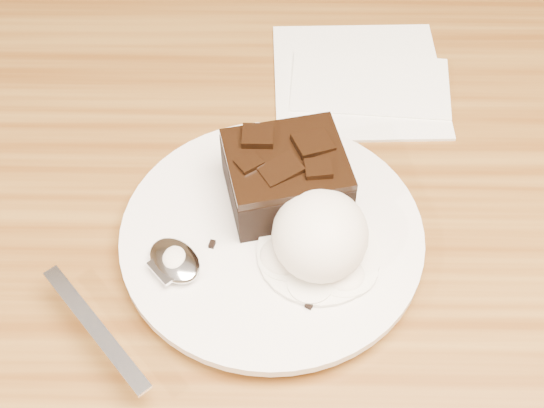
{
  "coord_description": "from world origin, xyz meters",
  "views": [
    {
      "loc": [
        -0.08,
        -0.34,
        1.23
      ],
      "look_at": [
        -0.09,
        0.01,
        0.79
      ],
      "focal_mm": 49.43,
      "sensor_mm": 36.0,
      "label": 1
    }
  ],
  "objects_px": {
    "brownie": "(286,179)",
    "napkin": "(358,79)",
    "plate": "(272,239)",
    "ice_cream_scoop": "(320,235)",
    "spoon": "(175,262)"
  },
  "relations": [
    {
      "from": "plate",
      "to": "spoon",
      "type": "relative_size",
      "value": 1.28
    },
    {
      "from": "brownie",
      "to": "spoon",
      "type": "bearing_deg",
      "value": -140.49
    },
    {
      "from": "plate",
      "to": "brownie",
      "type": "bearing_deg",
      "value": 73.44
    },
    {
      "from": "plate",
      "to": "brownie",
      "type": "distance_m",
      "value": 0.05
    },
    {
      "from": "spoon",
      "to": "ice_cream_scoop",
      "type": "bearing_deg",
      "value": -34.83
    },
    {
      "from": "plate",
      "to": "napkin",
      "type": "xyz_separation_m",
      "value": [
        0.08,
        0.19,
        -0.01
      ]
    },
    {
      "from": "brownie",
      "to": "ice_cream_scoop",
      "type": "distance_m",
      "value": 0.06
    },
    {
      "from": "brownie",
      "to": "napkin",
      "type": "relative_size",
      "value": 0.57
    },
    {
      "from": "spoon",
      "to": "napkin",
      "type": "height_order",
      "value": "spoon"
    },
    {
      "from": "brownie",
      "to": "ice_cream_scoop",
      "type": "bearing_deg",
      "value": -66.29
    },
    {
      "from": "brownie",
      "to": "ice_cream_scoop",
      "type": "height_order",
      "value": "ice_cream_scoop"
    },
    {
      "from": "plate",
      "to": "ice_cream_scoop",
      "type": "bearing_deg",
      "value": -30.71
    },
    {
      "from": "brownie",
      "to": "spoon",
      "type": "relative_size",
      "value": 0.49
    },
    {
      "from": "plate",
      "to": "ice_cream_scoop",
      "type": "relative_size",
      "value": 3.11
    },
    {
      "from": "ice_cream_scoop",
      "to": "napkin",
      "type": "bearing_deg",
      "value": 78.15
    }
  ]
}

